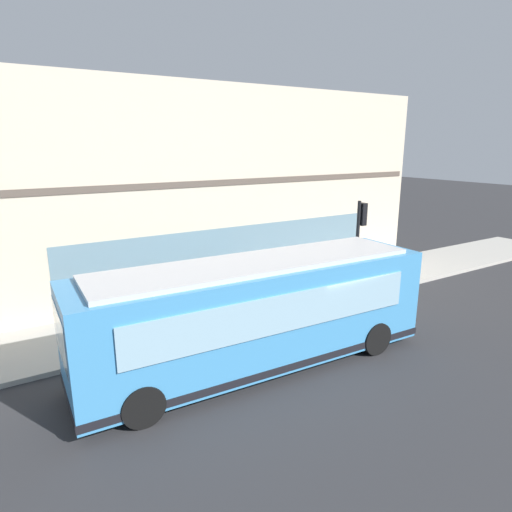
% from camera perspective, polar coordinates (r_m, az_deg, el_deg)
% --- Properties ---
extents(ground, '(120.00, 120.00, 0.00)m').
position_cam_1_polar(ground, '(14.13, 9.65, -11.47)').
color(ground, '#2D2D30').
extents(sidewalk_curb, '(3.55, 40.00, 0.15)m').
position_cam_1_polar(sidewalk_curb, '(17.32, 0.01, -6.00)').
color(sidewalk_curb, '#B2ADA3').
rests_on(sidewalk_curb, ground).
extents(building_corner, '(6.69, 20.10, 8.41)m').
position_cam_1_polar(building_corner, '(20.81, -7.53, 9.00)').
color(building_corner, beige).
rests_on(building_corner, ground).
extents(city_bus_nearside, '(2.93, 10.13, 3.07)m').
position_cam_1_polar(city_bus_nearside, '(12.21, 0.13, -7.53)').
color(city_bus_nearside, '#3F8CC6').
rests_on(city_bus_nearside, ground).
extents(traffic_light_near_corner, '(0.32, 0.49, 3.78)m').
position_cam_1_polar(traffic_light_near_corner, '(18.19, 13.42, 3.46)').
color(traffic_light_near_corner, black).
rests_on(traffic_light_near_corner, sidewalk_curb).
extents(fire_hydrant, '(0.35, 0.35, 0.74)m').
position_cam_1_polar(fire_hydrant, '(21.25, 17.05, -1.53)').
color(fire_hydrant, yellow).
rests_on(fire_hydrant, sidewalk_curb).
extents(pedestrian_by_light_pole, '(0.32, 0.32, 1.59)m').
position_cam_1_polar(pedestrian_by_light_pole, '(16.03, -16.54, -4.60)').
color(pedestrian_by_light_pole, '#B23338').
rests_on(pedestrian_by_light_pole, sidewalk_curb).
extents(pedestrian_walking_along_curb, '(0.32, 0.32, 1.59)m').
position_cam_1_polar(pedestrian_walking_along_curb, '(18.20, 6.99, -1.82)').
color(pedestrian_walking_along_curb, '#8C3F8C').
rests_on(pedestrian_walking_along_curb, sidewalk_curb).
extents(newspaper_vending_box, '(0.44, 0.42, 0.90)m').
position_cam_1_polar(newspaper_vending_box, '(14.95, -15.78, -7.81)').
color(newspaper_vending_box, '#197233').
rests_on(newspaper_vending_box, sidewalk_curb).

